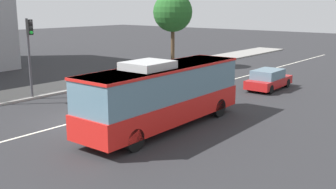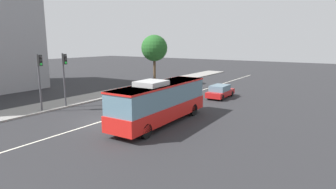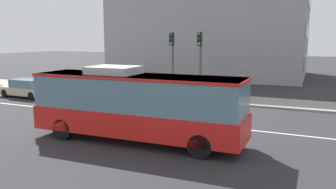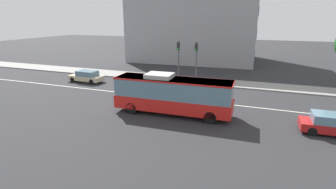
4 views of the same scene
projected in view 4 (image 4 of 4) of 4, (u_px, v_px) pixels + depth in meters
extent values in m
plane|color=#28282B|center=(169.00, 98.00, 26.59)|extent=(160.00, 160.00, 0.00)
cube|color=gray|center=(190.00, 80.00, 33.88)|extent=(80.00, 3.69, 0.14)
cube|color=silver|center=(169.00, 98.00, 26.59)|extent=(76.00, 0.16, 0.01)
cube|color=red|center=(173.00, 103.00, 21.93)|extent=(10.07, 2.78, 1.10)
cube|color=slate|center=(173.00, 88.00, 21.54)|extent=(9.86, 2.70, 1.58)
cube|color=red|center=(173.00, 80.00, 21.33)|extent=(9.97, 2.76, 0.12)
cube|color=#B2B2B2|center=(159.00, 76.00, 21.63)|extent=(2.25, 1.86, 0.36)
cylinder|color=black|center=(214.00, 109.00, 22.01)|extent=(1.01, 0.33, 1.00)
cylinder|color=black|center=(210.00, 118.00, 20.02)|extent=(1.01, 0.33, 1.00)
cylinder|color=black|center=(142.00, 101.00, 24.11)|extent=(1.01, 0.33, 1.00)
cylinder|color=black|center=(131.00, 108.00, 22.11)|extent=(1.01, 0.33, 1.00)
cube|color=#B21919|center=(334.00, 127.00, 18.20)|extent=(4.55, 1.92, 0.60)
cube|color=slate|center=(332.00, 119.00, 18.10)|extent=(2.56, 1.72, 0.64)
cylinder|color=black|center=(308.00, 123.00, 19.45)|extent=(0.65, 0.24, 0.64)
cylinder|color=black|center=(312.00, 131.00, 18.00)|extent=(0.65, 0.24, 0.64)
cube|color=#C6B793|center=(86.00, 78.00, 33.14)|extent=(4.56, 1.97, 0.60)
cube|color=slate|center=(87.00, 73.00, 32.87)|extent=(2.58, 1.75, 0.64)
cylinder|color=black|center=(73.00, 80.00, 33.05)|extent=(0.65, 0.24, 0.64)
cylinder|color=black|center=(81.00, 77.00, 34.46)|extent=(0.65, 0.24, 0.64)
cylinder|color=black|center=(92.00, 82.00, 31.94)|extent=(0.65, 0.24, 0.64)
cylinder|color=black|center=(100.00, 79.00, 33.36)|extent=(0.65, 0.24, 0.64)
cylinder|color=#47474C|center=(196.00, 64.00, 31.35)|extent=(0.16, 0.16, 5.20)
cube|color=black|center=(196.00, 47.00, 30.51)|extent=(0.33, 0.29, 0.96)
sphere|color=#2D2D2D|center=(196.00, 44.00, 30.28)|extent=(0.22, 0.22, 0.22)
sphere|color=#2D2D2D|center=(196.00, 47.00, 30.37)|extent=(0.22, 0.22, 0.22)
sphere|color=#1ED838|center=(196.00, 50.00, 30.46)|extent=(0.22, 0.22, 0.22)
cylinder|color=#47474C|center=(179.00, 62.00, 32.35)|extent=(0.16, 0.16, 5.20)
cube|color=black|center=(178.00, 46.00, 31.51)|extent=(0.34, 0.30, 0.96)
sphere|color=#2D2D2D|center=(178.00, 43.00, 31.28)|extent=(0.22, 0.22, 0.22)
sphere|color=#2D2D2D|center=(178.00, 46.00, 31.37)|extent=(0.22, 0.22, 0.22)
sphere|color=#1ED838|center=(178.00, 49.00, 31.46)|extent=(0.22, 0.22, 0.22)
cube|color=#939399|center=(196.00, 15.00, 48.78)|extent=(23.11, 16.14, 17.00)
cube|color=slate|center=(255.00, 51.00, 47.20)|extent=(0.57, 13.81, 1.50)
cube|color=slate|center=(257.00, 32.00, 46.22)|extent=(0.57, 13.81, 1.50)
cube|color=slate|center=(259.00, 12.00, 45.25)|extent=(0.57, 13.81, 1.50)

